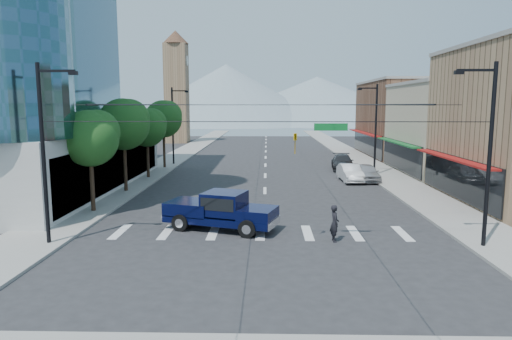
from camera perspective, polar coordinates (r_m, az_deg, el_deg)
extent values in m
plane|color=#28282B|center=(23.96, 0.98, -8.84)|extent=(160.00, 160.00, 0.00)
cube|color=gray|center=(64.44, -9.52, 1.86)|extent=(4.00, 120.00, 0.15)
cube|color=gray|center=(64.40, 11.96, 1.79)|extent=(4.00, 120.00, 0.15)
cube|color=tan|center=(51.01, 24.35, 4.62)|extent=(12.00, 14.00, 9.00)
cube|color=brown|center=(66.01, 18.96, 5.97)|extent=(12.00, 18.00, 10.00)
cube|color=#8C6B4C|center=(86.55, -9.87, 9.35)|extent=(4.00, 4.00, 18.00)
cone|color=brown|center=(87.38, -10.04, 16.05)|extent=(4.80, 4.80, 2.40)
cone|color=gray|center=(173.62, -3.71, 9.44)|extent=(80.00, 80.00, 22.00)
cone|color=gray|center=(184.00, 7.62, 8.69)|extent=(90.00, 90.00, 18.00)
cylinder|color=black|center=(31.41, -19.83, -0.99)|extent=(0.28, 0.28, 4.55)
sphere|color=#174718|center=(31.12, -20.06, 3.74)|extent=(3.64, 3.64, 3.64)
sphere|color=#174718|center=(31.24, -19.21, 4.53)|extent=(2.86, 2.86, 2.86)
cylinder|color=black|center=(37.92, -16.06, 1.10)|extent=(0.28, 0.28, 5.11)
sphere|color=#174718|center=(37.69, -16.24, 5.50)|extent=(4.09, 4.09, 4.09)
sphere|color=#174718|center=(37.84, -15.54, 6.15)|extent=(3.21, 3.21, 3.21)
cylinder|color=black|center=(44.63, -13.38, 1.85)|extent=(0.28, 0.28, 4.55)
sphere|color=#174718|center=(44.43, -13.49, 5.18)|extent=(3.64, 3.64, 3.64)
sphere|color=#174718|center=(44.61, -12.91, 5.72)|extent=(2.86, 2.86, 2.86)
cylinder|color=black|center=(51.37, -11.42, 3.02)|extent=(0.28, 0.28, 5.11)
sphere|color=#174718|center=(51.20, -11.52, 6.28)|extent=(4.09, 4.09, 4.09)
sphere|color=#174718|center=(51.40, -11.02, 6.74)|extent=(3.21, 3.21, 3.21)
cylinder|color=black|center=(24.61, -25.04, 1.55)|extent=(0.20, 0.20, 9.00)
cylinder|color=black|center=(24.50, 27.16, 1.39)|extent=(0.20, 0.20, 9.00)
cylinder|color=black|center=(21.93, 1.01, 6.06)|extent=(21.60, 0.04, 0.04)
imported|color=gold|center=(22.03, 4.91, 3.30)|extent=(0.16, 0.20, 1.00)
cube|color=#0C6626|center=(22.15, 9.35, 5.33)|extent=(1.60, 0.06, 0.35)
cylinder|color=black|center=(54.09, -10.37, 5.36)|extent=(0.20, 0.20, 9.00)
cube|color=black|center=(53.88, -9.53, 9.74)|extent=(1.80, 0.12, 0.12)
cube|color=black|center=(53.73, -8.68, 9.65)|extent=(0.40, 0.25, 0.18)
cylinder|color=black|center=(46.23, 14.73, 4.78)|extent=(0.20, 0.20, 9.00)
cube|color=black|center=(45.99, 13.81, 9.91)|extent=(1.80, 0.12, 0.12)
cube|color=black|center=(45.82, 12.82, 9.82)|extent=(0.40, 0.25, 0.18)
cube|color=black|center=(26.02, -4.41, -6.05)|extent=(6.66, 4.08, 0.40)
cube|color=black|center=(25.13, 0.24, -5.47)|extent=(2.39, 2.62, 0.63)
cube|color=black|center=(25.73, -3.97, -4.13)|extent=(2.70, 2.66, 1.25)
cube|color=black|center=(25.70, -3.97, -3.88)|extent=(2.50, 2.63, 0.68)
cube|color=black|center=(26.66, -8.03, -4.63)|extent=(3.19, 2.97, 0.74)
cube|color=silver|center=(24.97, 2.24, -6.64)|extent=(0.79, 2.10, 0.40)
cube|color=silver|center=(27.39, -10.46, -5.45)|extent=(0.79, 2.10, 0.34)
cylinder|color=black|center=(24.37, -1.09, -7.37)|extent=(1.01, 0.62, 0.96)
cylinder|color=black|center=(26.34, 0.54, -6.18)|extent=(1.01, 0.62, 0.96)
cylinder|color=black|center=(25.97, -9.43, -6.51)|extent=(1.01, 0.62, 0.96)
cylinder|color=black|center=(27.83, -7.30, -5.47)|extent=(1.01, 0.62, 0.96)
imported|color=black|center=(23.96, 9.79, -6.57)|extent=(0.52, 0.74, 1.92)
imported|color=#A8A9AD|center=(43.28, 13.69, -0.33)|extent=(1.93, 4.70, 1.60)
imported|color=white|center=(42.82, 11.68, -0.36)|extent=(1.88, 4.86, 1.58)
imported|color=#2B2C2E|center=(50.51, 10.76, 0.96)|extent=(2.80, 5.76, 1.62)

